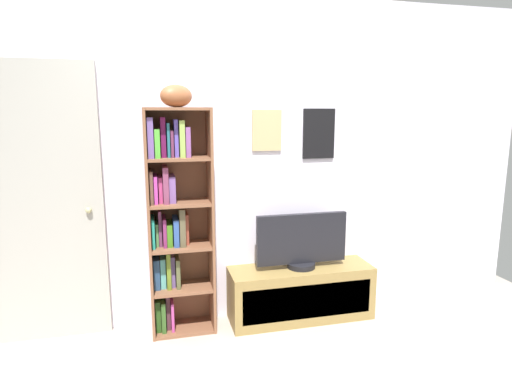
{
  "coord_description": "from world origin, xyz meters",
  "views": [
    {
      "loc": [
        -0.75,
        -2.11,
        1.63
      ],
      "look_at": [
        -0.01,
        0.85,
        1.06
      ],
      "focal_mm": 30.22,
      "sensor_mm": 36.0,
      "label": 1
    }
  ],
  "objects_px": {
    "television": "(302,241)",
    "door": "(40,206)",
    "bookshelf": "(174,220)",
    "football": "(176,96)",
    "tv_stand": "(301,293)"
  },
  "relations": [
    {
      "from": "bookshelf",
      "to": "tv_stand",
      "type": "distance_m",
      "value": 1.16
    },
    {
      "from": "football",
      "to": "door",
      "type": "xyz_separation_m",
      "value": [
        -0.95,
        0.12,
        -0.75
      ]
    },
    {
      "from": "football",
      "to": "door",
      "type": "relative_size",
      "value": 0.12
    },
    {
      "from": "bookshelf",
      "to": "football",
      "type": "height_order",
      "value": "football"
    },
    {
      "from": "television",
      "to": "bookshelf",
      "type": "bearing_deg",
      "value": 175.98
    },
    {
      "from": "football",
      "to": "tv_stand",
      "type": "distance_m",
      "value": 1.78
    },
    {
      "from": "television",
      "to": "door",
      "type": "height_order",
      "value": "door"
    },
    {
      "from": "bookshelf",
      "to": "television",
      "type": "distance_m",
      "value": 1.0
    },
    {
      "from": "football",
      "to": "television",
      "type": "height_order",
      "value": "football"
    },
    {
      "from": "bookshelf",
      "to": "television",
      "type": "bearing_deg",
      "value": -4.02
    },
    {
      "from": "tv_stand",
      "to": "television",
      "type": "xyz_separation_m",
      "value": [
        -0.0,
        0.0,
        0.42
      ]
    },
    {
      "from": "bookshelf",
      "to": "tv_stand",
      "type": "bearing_deg",
      "value": -4.08
    },
    {
      "from": "football",
      "to": "tv_stand",
      "type": "bearing_deg",
      "value": -2.46
    },
    {
      "from": "football",
      "to": "tv_stand",
      "type": "xyz_separation_m",
      "value": [
        0.92,
        -0.04,
        -1.52
      ]
    },
    {
      "from": "television",
      "to": "door",
      "type": "distance_m",
      "value": 1.91
    }
  ]
}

